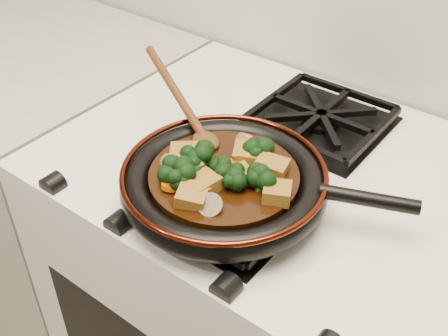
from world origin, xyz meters
The scene contains 31 objects.
stove centered at (0.00, 1.69, 0.45)m, with size 0.76×0.60×0.90m, color silver.
burner_grate_front centered at (0.00, 1.55, 0.91)m, with size 0.23×0.23×0.03m, color black, non-canonical shape.
burner_grate_back centered at (0.00, 1.83, 0.91)m, with size 0.23×0.23×0.03m, color black, non-canonical shape.
skillet centered at (-0.01, 1.55, 0.94)m, with size 0.42×0.31×0.05m.
braising_sauce centered at (-0.01, 1.55, 0.95)m, with size 0.23×0.23×0.02m, color black.
tofu_cube_0 centered at (-0.01, 1.47, 0.97)m, with size 0.04×0.04×0.02m, color olive.
tofu_cube_1 centered at (0.08, 1.55, 0.97)m, with size 0.04×0.04×0.02m, color olive.
tofu_cube_2 centered at (-0.01, 1.50, 0.97)m, with size 0.04×0.04×0.02m, color olive.
tofu_cube_3 centered at (0.00, 1.60, 0.97)m, with size 0.04×0.04×0.02m, color olive.
tofu_cube_4 centered at (0.05, 1.59, 0.97)m, with size 0.04×0.05×0.02m, color olive.
tofu_cube_5 centered at (0.00, 1.60, 0.97)m, with size 0.03×0.04×0.02m, color olive.
tofu_cube_6 centered at (-0.05, 1.51, 0.97)m, with size 0.04×0.04×0.02m, color olive.
tofu_cube_7 centered at (0.02, 1.55, 0.97)m, with size 0.04×0.04×0.02m, color olive.
tofu_cube_8 centered at (-0.01, 1.49, 0.97)m, with size 0.03×0.03×0.02m, color olive.
tofu_cube_9 centered at (-0.08, 1.54, 0.97)m, with size 0.04×0.04×0.02m, color olive.
broccoli_floret_0 centered at (-0.03, 1.48, 0.97)m, with size 0.06×0.06×0.05m, color black, non-canonical shape.
broccoli_floret_1 centered at (0.03, 1.53, 0.97)m, with size 0.06×0.06×0.05m, color black, non-canonical shape.
broccoli_floret_2 centered at (-0.05, 1.49, 0.97)m, with size 0.06×0.06×0.06m, color black, non-canonical shape.
broccoli_floret_3 centered at (-0.01, 1.54, 0.97)m, with size 0.06×0.06×0.05m, color black, non-canonical shape.
broccoli_floret_4 centered at (-0.05, 1.54, 0.97)m, with size 0.06×0.06×0.06m, color black, non-canonical shape.
broccoli_floret_5 centered at (-0.05, 1.52, 0.97)m, with size 0.06×0.06×0.05m, color black, non-canonical shape.
broccoli_floret_6 centered at (0.05, 1.55, 0.97)m, with size 0.06×0.06×0.05m, color black, non-canonical shape.
broccoli_floret_7 centered at (0.00, 1.61, 0.97)m, with size 0.06×0.06×0.06m, color black, non-canonical shape.
carrot_coin_0 centered at (-0.05, 1.47, 0.96)m, with size 0.03×0.03×0.01m, color #C24905.
carrot_coin_1 centered at (-0.08, 1.59, 0.96)m, with size 0.03×0.03×0.01m, color #C24905.
carrot_coin_2 centered at (0.00, 1.57, 0.96)m, with size 0.03×0.03×0.01m, color #C24905.
carrot_coin_3 centered at (-0.03, 1.63, 0.96)m, with size 0.03×0.03×0.01m, color #C24905.
mushroom_slice_0 centered at (-0.03, 1.62, 0.97)m, with size 0.03×0.03×0.01m, color brown.
mushroom_slice_1 centered at (0.03, 1.47, 0.97)m, with size 0.04×0.04×0.01m, color brown.
mushroom_slice_2 centered at (-0.08, 1.51, 0.97)m, with size 0.04×0.04×0.01m, color brown.
wooden_spoon centered at (-0.14, 1.62, 0.98)m, with size 0.15×0.09×0.24m.
Camera 1 is at (0.39, 1.03, 1.48)m, focal length 45.00 mm.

